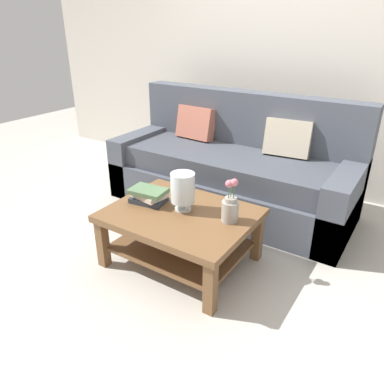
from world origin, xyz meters
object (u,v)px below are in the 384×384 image
(couch, at_px, (233,170))
(flower_pitcher, at_px, (230,207))
(book_stack_main, at_px, (149,195))
(glass_hurricane_vase, at_px, (183,189))
(coffee_table, at_px, (181,226))

(couch, height_order, flower_pitcher, couch)
(book_stack_main, height_order, glass_hurricane_vase, glass_hurricane_vase)
(couch, relative_size, book_stack_main, 8.04)
(book_stack_main, distance_m, flower_pitcher, 0.65)
(couch, relative_size, flower_pitcher, 7.21)
(coffee_table, bearing_deg, book_stack_main, 178.98)
(flower_pitcher, bearing_deg, glass_hurricane_vase, -174.01)
(flower_pitcher, bearing_deg, book_stack_main, -173.38)
(coffee_table, relative_size, book_stack_main, 3.60)
(couch, bearing_deg, book_stack_main, -98.46)
(glass_hurricane_vase, bearing_deg, flower_pitcher, 5.99)
(coffee_table, xyz_separation_m, flower_pitcher, (0.35, 0.08, 0.22))
(coffee_table, height_order, glass_hurricane_vase, glass_hurricane_vase)
(glass_hurricane_vase, bearing_deg, couch, 96.93)
(glass_hurricane_vase, height_order, flower_pitcher, flower_pitcher)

